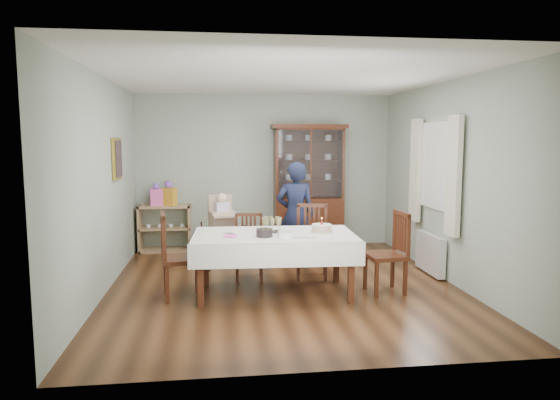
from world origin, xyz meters
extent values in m
plane|color=#593319|center=(0.00, 0.00, 0.00)|extent=(5.00, 5.00, 0.00)
plane|color=#9EAA99|center=(0.00, 2.50, 1.35)|extent=(4.50, 0.00, 4.50)
plane|color=#9EAA99|center=(-2.25, 0.00, 1.35)|extent=(0.00, 5.00, 5.00)
plane|color=#9EAA99|center=(2.25, 0.00, 1.35)|extent=(0.00, 5.00, 5.00)
plane|color=white|center=(0.00, 0.00, 2.70)|extent=(5.00, 5.00, 0.00)
cube|color=#4A2212|center=(-0.16, -0.35, 0.72)|extent=(1.94, 1.13, 0.06)
cube|color=beige|center=(-0.16, -0.35, 0.76)|extent=(2.05, 1.23, 0.01)
cube|color=#4A2212|center=(0.75, 2.26, 0.45)|extent=(1.20, 0.45, 0.90)
cube|color=white|center=(0.75, 2.07, 1.50)|extent=(1.12, 0.01, 1.16)
cube|color=#4A2212|center=(0.75, 2.26, 2.14)|extent=(1.30, 0.48, 0.07)
cube|color=tan|center=(-1.75, 2.28, 0.02)|extent=(0.90, 0.38, 0.04)
cube|color=tan|center=(-1.75, 2.28, 0.40)|extent=(0.90, 0.38, 0.03)
cube|color=tan|center=(-1.75, 2.28, 0.78)|extent=(0.90, 0.38, 0.04)
cube|color=tan|center=(-2.17, 2.28, 0.40)|extent=(0.04, 0.38, 0.80)
cube|color=tan|center=(-1.33, 2.28, 0.40)|extent=(0.04, 0.38, 0.80)
cube|color=gold|center=(-2.22, 0.80, 1.65)|extent=(0.04, 0.48, 0.58)
cube|color=white|center=(2.22, 0.30, 1.55)|extent=(0.04, 1.02, 1.22)
cube|color=silver|center=(2.16, -0.32, 1.45)|extent=(0.07, 0.30, 1.55)
cube|color=silver|center=(2.16, 0.92, 1.45)|extent=(0.07, 0.30, 1.55)
cube|color=white|center=(2.16, 0.30, 0.30)|extent=(0.10, 0.80, 0.55)
cube|color=#4A2212|center=(-0.43, 0.35, 0.41)|extent=(0.42, 0.42, 0.05)
cube|color=#4A2212|center=(-0.42, 0.53, 0.65)|extent=(0.38, 0.06, 0.47)
cube|color=#4A2212|center=(0.45, 0.32, 0.46)|extent=(0.53, 0.53, 0.05)
cube|color=#4A2212|center=(0.48, 0.53, 0.74)|extent=(0.43, 0.12, 0.53)
cube|color=#4A2212|center=(-1.28, -0.36, 0.48)|extent=(0.53, 0.53, 0.05)
cube|color=#4A2212|center=(-1.49, -0.39, 0.77)|extent=(0.11, 0.45, 0.55)
cube|color=#4A2212|center=(1.23, -0.46, 0.47)|extent=(0.49, 0.49, 0.05)
cube|color=#4A2212|center=(1.44, -0.44, 0.75)|extent=(0.07, 0.44, 0.54)
imported|color=black|center=(0.31, 0.95, 0.79)|extent=(0.60, 0.41, 1.59)
cube|color=tan|center=(-0.78, 1.14, 0.71)|extent=(0.43, 0.40, 0.26)
cube|color=tan|center=(-0.78, 1.14, 0.92)|extent=(0.37, 0.15, 0.30)
cube|color=tan|center=(-0.78, 1.14, 0.79)|extent=(0.42, 0.26, 0.03)
cube|color=silver|center=(-0.78, 1.14, 0.88)|extent=(0.22, 0.19, 0.19)
sphere|color=beige|center=(-0.78, 1.14, 1.03)|extent=(0.16, 0.16, 0.16)
cylinder|color=silver|center=(-0.18, -0.29, 0.77)|extent=(0.32, 0.32, 0.01)
torus|color=silver|center=(-0.18, -0.29, 0.77)|extent=(0.33, 0.33, 0.01)
cylinder|color=white|center=(0.43, -0.38, 0.77)|extent=(0.29, 0.29, 0.02)
cylinder|color=brown|center=(0.43, -0.38, 0.82)|extent=(0.25, 0.25, 0.09)
cylinder|color=silver|center=(0.43, -0.38, 0.87)|extent=(0.25, 0.25, 0.01)
cylinder|color=#F24C4C|center=(0.43, -0.38, 0.91)|extent=(0.01, 0.01, 0.07)
sphere|color=yellow|center=(0.43, -0.38, 0.95)|extent=(0.02, 0.02, 0.02)
cylinder|color=black|center=(-0.29, -0.52, 0.81)|extent=(0.24, 0.24, 0.09)
cylinder|color=white|center=(-0.05, -0.64, 0.80)|extent=(0.20, 0.20, 0.08)
cube|color=#F45AB5|center=(-0.70, -0.48, 0.77)|extent=(0.17, 0.17, 0.02)
cube|color=silver|center=(0.17, -0.68, 0.77)|extent=(0.29, 0.04, 0.01)
cube|color=#F45AB5|center=(-1.88, 2.26, 0.94)|extent=(0.23, 0.17, 0.28)
sphere|color=#E533B2|center=(-1.88, 2.26, 1.13)|extent=(0.11, 0.11, 0.11)
cube|color=orange|center=(-1.67, 2.26, 0.95)|extent=(0.27, 0.24, 0.30)
sphere|color=#E533B2|center=(-1.67, 2.26, 1.15)|extent=(0.14, 0.14, 0.14)
camera|label=1|loc=(-0.84, -6.35, 1.91)|focal=32.00mm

